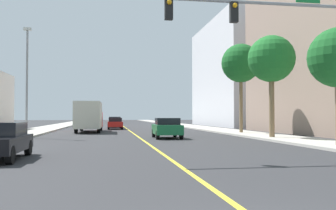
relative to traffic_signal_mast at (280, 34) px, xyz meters
name	(u,v)px	position (x,y,z in m)	size (l,w,h in m)	color
ground	(127,129)	(-4.73, 31.68, -5.10)	(192.00, 192.00, 0.00)	#2D2D30
sidewalk_left	(45,129)	(-14.58, 31.68, -5.03)	(3.77, 168.00, 0.15)	#B2ADA3
sidewalk_right	(204,128)	(5.11, 31.68, -5.03)	(3.77, 168.00, 0.15)	#B2ADA3
lane_marking_center	(127,129)	(-4.73, 31.68, -5.10)	(0.16, 144.00, 0.01)	yellow
building_right_far	(243,75)	(14.87, 43.68, 3.33)	(11.62, 24.08, 16.87)	silver
traffic_signal_mast	(280,34)	(0.00, 0.00, 0.00)	(11.74, 0.36, 6.72)	gray
street_lamp	(27,76)	(-13.19, 14.93, -0.41)	(0.56, 0.28, 8.23)	gray
palm_mid	(271,60)	(4.48, 10.50, 0.59)	(3.36, 3.36, 7.29)	brown
palm_far	(241,64)	(4.89, 17.80, 1.32)	(3.54, 3.54, 8.09)	brown
car_red	(115,123)	(-6.22, 31.51, -4.37)	(1.84, 4.58, 1.40)	red
car_black	(0,140)	(-11.17, 0.54, -4.37)	(1.75, 4.11, 1.42)	black
car_silver	(115,122)	(-6.18, 37.18, -4.33)	(1.79, 4.35, 1.51)	#BCBCC1
car_green	(167,128)	(-2.81, 12.49, -4.33)	(1.97, 3.99, 1.50)	#196638
delivery_truck	(89,116)	(-8.96, 23.70, -3.49)	(2.55, 8.75, 3.01)	red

